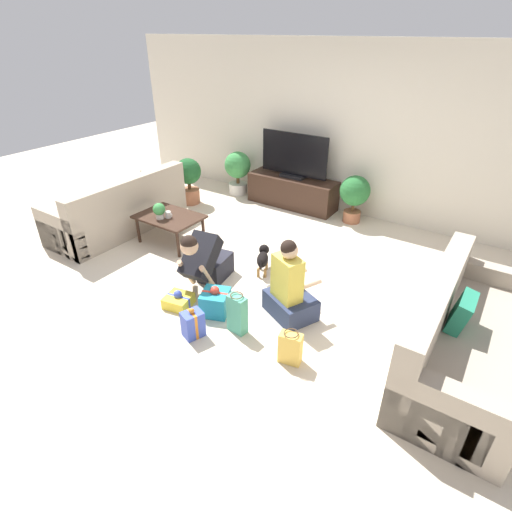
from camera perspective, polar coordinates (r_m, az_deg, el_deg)
ground_plane at (r=4.97m, az=-0.91°, el=-3.11°), size 16.00×16.00×0.00m
wall_back at (r=6.65m, az=12.64°, el=16.99°), size 8.40×0.06×2.60m
sofa_left at (r=6.40m, az=-18.84°, el=6.11°), size 0.87×2.06×0.85m
sofa_right at (r=4.04m, az=27.44°, el=-10.71°), size 0.87×2.06×0.85m
coffee_table at (r=5.76m, az=-12.26°, el=5.22°), size 0.90×0.64×0.42m
tv_console at (r=6.97m, az=5.20°, el=9.16°), size 1.54×0.48×0.51m
tv at (r=6.79m, az=5.43°, el=13.77°), size 1.20×0.20×0.74m
potted_plant_back_right at (r=6.42m, az=13.90°, el=8.62°), size 0.47×0.47×0.75m
potted_plant_corner_left at (r=7.09m, az=-9.59°, el=10.99°), size 0.44×0.44×0.79m
potted_plant_back_left at (r=7.43m, az=-2.64°, el=12.29°), size 0.47×0.47×0.78m
person_kneeling at (r=4.68m, az=-7.24°, el=-0.58°), size 0.43×0.84×0.80m
person_sitting at (r=4.20m, az=4.80°, el=-4.87°), size 0.64×0.61×0.92m
dog at (r=5.00m, az=1.00°, el=-0.21°), size 0.28×0.44×0.30m
gift_box_a at (r=4.54m, az=-11.01°, el=-6.24°), size 0.33×0.32×0.20m
gift_box_b at (r=4.35m, az=-5.81°, el=-6.54°), size 0.37×0.38×0.33m
gift_box_c at (r=4.07m, az=-9.00°, el=-9.56°), size 0.22×0.24×0.34m
gift_bag_a at (r=4.04m, az=-2.71°, el=-8.26°), size 0.21×0.14×0.45m
gift_bag_b at (r=3.75m, az=4.93°, el=-12.95°), size 0.23×0.16×0.34m
mug at (r=5.66m, az=-12.43°, el=5.79°), size 0.12×0.08×0.09m
tabletop_plant at (r=5.64m, az=-13.67°, el=6.38°), size 0.17×0.17×0.22m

